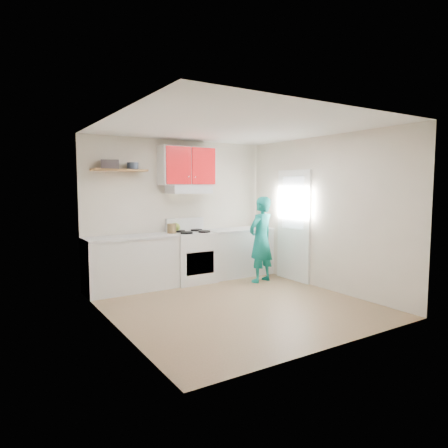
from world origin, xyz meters
TOP-DOWN VIEW (x-y plane):
  - floor at (0.00, 0.00)m, footprint 3.80×3.80m
  - ceiling at (0.00, 0.00)m, footprint 3.60×3.80m
  - back_wall at (0.00, 1.90)m, footprint 3.60×0.04m
  - front_wall at (0.00, -1.90)m, footprint 3.60×0.04m
  - left_wall at (-1.80, 0.00)m, footprint 0.04×3.80m
  - right_wall at (1.80, 0.00)m, footprint 0.04×3.80m
  - door at (1.78, 0.70)m, footprint 0.05×0.85m
  - door_glass at (1.75, 0.70)m, footprint 0.01×0.55m
  - counter_left at (-1.04, 1.60)m, footprint 1.52×0.60m
  - counter_right at (1.14, 1.60)m, footprint 1.32×0.60m
  - stove at (0.10, 1.57)m, footprint 0.76×0.65m
  - range_hood at (0.10, 1.68)m, footprint 0.76×0.44m
  - upper_cabinets at (0.10, 1.73)m, footprint 1.02×0.33m
  - shelf at (-1.15, 1.75)m, footprint 0.90×0.30m
  - books at (-1.31, 1.74)m, footprint 0.33×0.28m
  - tin at (-0.92, 1.75)m, footprint 0.19×0.19m
  - kettle at (-0.14, 1.78)m, footprint 0.20×0.20m
  - crock at (-0.28, 1.61)m, footprint 0.21×0.21m
  - cutting_board at (0.82, 1.54)m, footprint 0.37×0.30m
  - silicone_mat at (1.55, 1.55)m, footprint 0.39×0.36m
  - person at (1.18, 0.91)m, footprint 0.64×0.50m

SIDE VIEW (x-z plane):
  - floor at x=0.00m, z-range 0.00..0.00m
  - counter_left at x=-1.04m, z-range 0.00..0.90m
  - counter_right at x=1.14m, z-range 0.00..0.90m
  - stove at x=0.10m, z-range 0.00..0.92m
  - person at x=1.18m, z-range 0.00..1.57m
  - silicone_mat at x=1.55m, z-range 0.90..0.91m
  - cutting_board at x=0.82m, z-range 0.90..0.92m
  - crock at x=-0.28m, z-range 0.90..1.09m
  - kettle at x=-0.14m, z-range 0.92..1.09m
  - door at x=1.78m, z-range 0.00..2.05m
  - back_wall at x=0.00m, z-range 0.00..2.60m
  - front_wall at x=0.00m, z-range 0.00..2.60m
  - left_wall at x=-1.80m, z-range 0.00..2.60m
  - right_wall at x=1.80m, z-range 0.00..2.60m
  - door_glass at x=1.75m, z-range 0.98..1.92m
  - range_hood at x=0.10m, z-range 1.62..1.77m
  - shelf at x=-1.15m, z-range 2.00..2.04m
  - tin at x=-0.92m, z-range 2.04..2.15m
  - books at x=-1.31m, z-range 2.04..2.19m
  - upper_cabinets at x=0.10m, z-range 1.77..2.47m
  - ceiling at x=0.00m, z-range 2.58..2.62m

